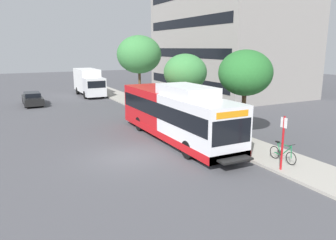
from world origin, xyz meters
The scene contains 10 objects.
ground_plane centered at (0.00, 8.00, 0.00)m, with size 120.00×120.00×0.00m, color #4C4C51.
sidewalk_curb centered at (7.00, 6.00, 0.07)m, with size 3.00×56.00×0.14m, color #A8A399.
transit_bus centered at (4.01, 1.82, 1.70)m, with size 2.58×12.25×3.65m.
bus_stop_sign_pole centered at (5.82, -5.42, 1.65)m, with size 0.10×0.36×2.60m.
bicycle_parked centered at (6.74, -4.64, 0.56)m, with size 0.52×1.76×1.02m.
street_tree_near_stop centered at (7.91, -0.10, 4.29)m, with size 3.36×3.36×5.59m.
street_tree_mid_block centered at (7.67, 6.92, 3.87)m, with size 3.50×3.50×5.23m.
street_tree_far_block centered at (7.69, 16.70, 5.12)m, with size 4.70×4.70×6.99m.
parked_car_far_lane centered at (-2.92, 20.03, 0.66)m, with size 1.80×4.50×1.33m.
box_truck_background centered at (3.98, 24.11, 1.74)m, with size 2.32×7.01×3.25m.
Camera 1 is at (-5.70, -16.02, 5.83)m, focal length 34.83 mm.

